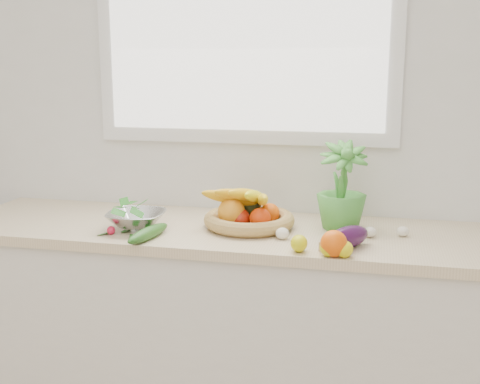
% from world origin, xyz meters
% --- Properties ---
extents(back_wall, '(4.50, 0.02, 2.70)m').
position_xyz_m(back_wall, '(0.00, 2.25, 1.35)').
color(back_wall, white).
rests_on(back_wall, ground).
extents(counter_cabinet, '(2.20, 0.58, 0.86)m').
position_xyz_m(counter_cabinet, '(0.00, 1.95, 0.43)').
color(counter_cabinet, silver).
rests_on(counter_cabinet, ground).
extents(countertop, '(2.24, 0.62, 0.04)m').
position_xyz_m(countertop, '(0.00, 1.95, 0.88)').
color(countertop, beige).
rests_on(countertop, counter_cabinet).
extents(window_frame, '(1.30, 0.03, 1.10)m').
position_xyz_m(window_frame, '(0.00, 2.23, 1.75)').
color(window_frame, white).
rests_on(window_frame, back_wall).
extents(window_pane, '(1.18, 0.01, 0.98)m').
position_xyz_m(window_pane, '(0.00, 2.21, 1.75)').
color(window_pane, white).
rests_on(window_pane, window_frame).
extents(orange_loose, '(0.10, 0.10, 0.09)m').
position_xyz_m(orange_loose, '(0.43, 1.67, 0.95)').
color(orange_loose, '#FF5C08').
rests_on(orange_loose, countertop).
extents(lemon_a, '(0.06, 0.08, 0.06)m').
position_xyz_m(lemon_a, '(0.31, 1.70, 0.93)').
color(lemon_a, '#D6D10B').
rests_on(lemon_a, countertop).
extents(lemon_b, '(0.07, 0.08, 0.06)m').
position_xyz_m(lemon_b, '(0.47, 1.67, 0.93)').
color(lemon_b, yellow).
rests_on(lemon_b, countertop).
extents(lemon_c, '(0.08, 0.09, 0.06)m').
position_xyz_m(lemon_c, '(0.42, 1.67, 0.93)').
color(lemon_c, '#D8CD0B').
rests_on(lemon_c, countertop).
extents(apple, '(0.09, 0.09, 0.08)m').
position_xyz_m(apple, '(0.05, 1.93, 0.94)').
color(apple, '#AF220E').
rests_on(apple, countertop).
extents(ginger, '(0.11, 0.10, 0.03)m').
position_xyz_m(ginger, '(0.43, 1.73, 0.92)').
color(ginger, tan).
rests_on(ginger, countertop).
extents(garlic_a, '(0.05, 0.05, 0.04)m').
position_xyz_m(garlic_a, '(0.55, 1.93, 0.92)').
color(garlic_a, white).
rests_on(garlic_a, countertop).
extents(garlic_b, '(0.05, 0.05, 0.04)m').
position_xyz_m(garlic_b, '(0.67, 1.97, 0.92)').
color(garlic_b, white).
rests_on(garlic_b, countertop).
extents(garlic_c, '(0.06, 0.06, 0.04)m').
position_xyz_m(garlic_c, '(0.23, 1.83, 0.92)').
color(garlic_c, white).
rests_on(garlic_c, countertop).
extents(eggplant, '(0.18, 0.20, 0.08)m').
position_xyz_m(eggplant, '(0.47, 1.78, 0.94)').
color(eggplant, '#360F3A').
rests_on(eggplant, countertop).
extents(cucumber, '(0.10, 0.26, 0.05)m').
position_xyz_m(cucumber, '(-0.25, 1.72, 0.92)').
color(cucumber, '#2D591A').
rests_on(cucumber, countertop).
extents(radish, '(0.03, 0.03, 0.03)m').
position_xyz_m(radish, '(-0.41, 1.75, 0.92)').
color(radish, red).
rests_on(radish, countertop).
extents(potted_herb, '(0.23, 0.23, 0.35)m').
position_xyz_m(potted_herb, '(0.43, 2.03, 1.07)').
color(potted_herb, green).
rests_on(potted_herb, countertop).
extents(fruit_basket, '(0.47, 0.47, 0.19)m').
position_xyz_m(fruit_basket, '(0.08, 1.97, 0.95)').
color(fruit_basket, '#B47C50').
rests_on(fruit_basket, countertop).
extents(colander_with_spinach, '(0.23, 0.23, 0.12)m').
position_xyz_m(colander_with_spinach, '(-0.34, 1.84, 0.96)').
color(colander_with_spinach, silver).
rests_on(colander_with_spinach, countertop).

